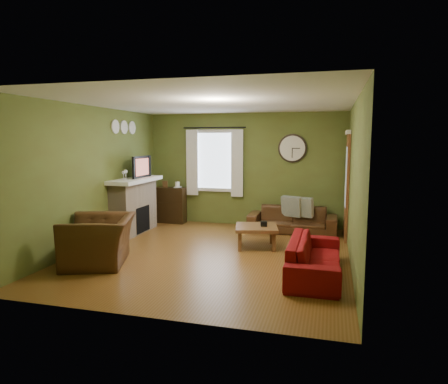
% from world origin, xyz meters
% --- Properties ---
extents(floor, '(4.60, 5.20, 0.00)m').
position_xyz_m(floor, '(0.00, 0.00, 0.00)').
color(floor, brown).
rests_on(floor, ground).
extents(ceiling, '(4.60, 5.20, 0.00)m').
position_xyz_m(ceiling, '(0.00, 0.00, 2.60)').
color(ceiling, white).
rests_on(ceiling, ground).
extents(wall_left, '(0.00, 5.20, 2.60)m').
position_xyz_m(wall_left, '(-2.30, 0.00, 1.30)').
color(wall_left, '#57652A').
rests_on(wall_left, ground).
extents(wall_right, '(0.00, 5.20, 2.60)m').
position_xyz_m(wall_right, '(2.30, 0.00, 1.30)').
color(wall_right, '#57652A').
rests_on(wall_right, ground).
extents(wall_back, '(4.60, 0.00, 2.60)m').
position_xyz_m(wall_back, '(0.00, 2.60, 1.30)').
color(wall_back, '#57652A').
rests_on(wall_back, ground).
extents(wall_front, '(4.60, 0.00, 2.60)m').
position_xyz_m(wall_front, '(0.00, -2.60, 1.30)').
color(wall_front, '#57652A').
rests_on(wall_front, ground).
extents(fireplace, '(0.40, 1.40, 1.10)m').
position_xyz_m(fireplace, '(-2.10, 1.15, 0.55)').
color(fireplace, tan).
rests_on(fireplace, floor).
extents(firebox, '(0.04, 0.60, 0.55)m').
position_xyz_m(firebox, '(-1.91, 1.15, 0.30)').
color(firebox, black).
rests_on(firebox, fireplace).
extents(mantel, '(0.58, 1.60, 0.08)m').
position_xyz_m(mantel, '(-2.07, 1.15, 1.14)').
color(mantel, white).
rests_on(mantel, fireplace).
extents(tv, '(0.08, 0.60, 0.35)m').
position_xyz_m(tv, '(-2.05, 1.30, 1.35)').
color(tv, black).
rests_on(tv, mantel).
extents(tv_screen, '(0.02, 0.62, 0.36)m').
position_xyz_m(tv_screen, '(-1.97, 1.30, 1.41)').
color(tv_screen, '#994C3F').
rests_on(tv_screen, mantel).
extents(medallion_left, '(0.28, 0.28, 0.03)m').
position_xyz_m(medallion_left, '(-2.28, 0.80, 2.25)').
color(medallion_left, white).
rests_on(medallion_left, wall_left).
extents(medallion_mid, '(0.28, 0.28, 0.03)m').
position_xyz_m(medallion_mid, '(-2.28, 1.15, 2.25)').
color(medallion_mid, white).
rests_on(medallion_mid, wall_left).
extents(medallion_right, '(0.28, 0.28, 0.03)m').
position_xyz_m(medallion_right, '(-2.28, 1.50, 2.25)').
color(medallion_right, white).
rests_on(medallion_right, wall_left).
extents(window_pane, '(1.00, 0.02, 1.30)m').
position_xyz_m(window_pane, '(-0.70, 2.58, 1.50)').
color(window_pane, silver).
rests_on(window_pane, wall_back).
extents(curtain_rod, '(0.03, 0.03, 1.50)m').
position_xyz_m(curtain_rod, '(-0.70, 2.48, 2.27)').
color(curtain_rod, black).
rests_on(curtain_rod, wall_back).
extents(curtain_left, '(0.28, 0.04, 1.55)m').
position_xyz_m(curtain_left, '(-1.25, 2.48, 1.45)').
color(curtain_left, white).
rests_on(curtain_left, wall_back).
extents(curtain_right, '(0.28, 0.04, 1.55)m').
position_xyz_m(curtain_right, '(-0.15, 2.48, 1.45)').
color(curtain_right, white).
rests_on(curtain_right, wall_back).
extents(wall_clock, '(0.64, 0.06, 0.64)m').
position_xyz_m(wall_clock, '(1.10, 2.55, 1.80)').
color(wall_clock, white).
rests_on(wall_clock, wall_back).
extents(door, '(0.05, 0.90, 2.10)m').
position_xyz_m(door, '(2.27, 1.85, 1.05)').
color(door, brown).
rests_on(door, floor).
extents(bookshelf, '(0.72, 0.31, 0.85)m').
position_xyz_m(bookshelf, '(-1.76, 2.35, 0.43)').
color(bookshelf, black).
rests_on(bookshelf, floor).
extents(book, '(0.22, 0.27, 0.02)m').
position_xyz_m(book, '(-1.67, 2.36, 0.96)').
color(book, brown).
rests_on(book, bookshelf).
extents(sofa_brown, '(1.87, 0.73, 0.55)m').
position_xyz_m(sofa_brown, '(1.17, 2.09, 0.27)').
color(sofa_brown, '#3D2312').
rests_on(sofa_brown, floor).
extents(pillow_left, '(0.46, 0.28, 0.44)m').
position_xyz_m(pillow_left, '(1.15, 2.16, 0.55)').
color(pillow_left, gray).
rests_on(pillow_left, sofa_brown).
extents(pillow_right, '(0.44, 0.26, 0.42)m').
position_xyz_m(pillow_right, '(1.40, 2.14, 0.55)').
color(pillow_right, gray).
rests_on(pillow_right, sofa_brown).
extents(sofa_red, '(0.73, 1.87, 0.54)m').
position_xyz_m(sofa_red, '(1.77, -0.64, 0.27)').
color(sofa_red, maroon).
rests_on(sofa_red, floor).
extents(armchair, '(1.36, 1.45, 0.76)m').
position_xyz_m(armchair, '(-1.60, -0.98, 0.38)').
color(armchair, '#3D2312').
rests_on(armchair, floor).
extents(coffee_table, '(0.90, 0.90, 0.40)m').
position_xyz_m(coffee_table, '(0.65, 0.66, 0.20)').
color(coffee_table, brown).
rests_on(coffee_table, floor).
extents(tissue_box, '(0.14, 0.14, 0.09)m').
position_xyz_m(tissue_box, '(0.79, 0.67, 0.40)').
color(tissue_box, black).
rests_on(tissue_box, coffee_table).
extents(wine_glass_a, '(0.07, 0.07, 0.19)m').
position_xyz_m(wine_glass_a, '(-2.05, 0.66, 1.27)').
color(wine_glass_a, white).
rests_on(wine_glass_a, mantel).
extents(wine_glass_b, '(0.07, 0.07, 0.21)m').
position_xyz_m(wine_glass_b, '(-2.05, 0.75, 1.28)').
color(wine_glass_b, white).
rests_on(wine_glass_b, mantel).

